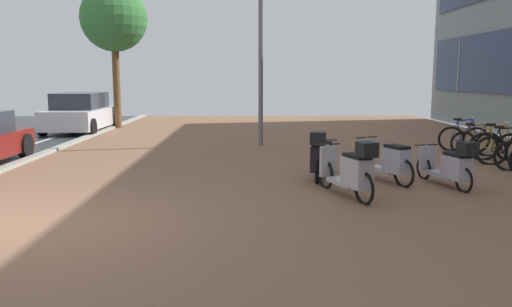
{
  "coord_description": "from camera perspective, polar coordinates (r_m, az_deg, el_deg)",
  "views": [
    {
      "loc": [
        3.01,
        -6.91,
        2.07
      ],
      "look_at": [
        3.16,
        0.36,
        0.96
      ],
      "focal_mm": 35.5,
      "sensor_mm": 36.0,
      "label": 1
    }
  ],
  "objects": [
    {
      "name": "bicycle_rack_03",
      "position": [
        13.98,
        25.49,
        0.74
      ],
      "size": [
        1.34,
        0.47,
        1.0
      ],
      "color": "black",
      "rests_on": "ground"
    },
    {
      "name": "parked_car_far",
      "position": [
        20.49,
        -19.09,
        4.32
      ],
      "size": [
        1.93,
        4.31,
        1.47
      ],
      "color": "silver",
      "rests_on": "ground"
    },
    {
      "name": "ground",
      "position": [
        7.4,
        -13.63,
        -8.05
      ],
      "size": [
        21.0,
        40.0,
        0.13
      ],
      "color": "#2F3233"
    },
    {
      "name": "lamp_post",
      "position": [
        15.42,
        0.54,
        13.32
      ],
      "size": [
        0.2,
        0.52,
        6.01
      ],
      "color": "slate",
      "rests_on": "ground"
    },
    {
      "name": "bicycle_rack_05",
      "position": [
        15.3,
        22.35,
        1.55
      ],
      "size": [
        1.33,
        0.54,
        1.0
      ],
      "color": "black",
      "rests_on": "ground"
    },
    {
      "name": "street_tree",
      "position": [
        21.46,
        -15.72,
        14.38
      ],
      "size": [
        2.64,
        2.64,
        5.68
      ],
      "color": "brown",
      "rests_on": "ground"
    },
    {
      "name": "bicycle_rack_04",
      "position": [
        14.6,
        23.52,
        1.07
      ],
      "size": [
        1.22,
        0.55,
        0.92
      ],
      "color": "black",
      "rests_on": "ground"
    },
    {
      "name": "scooter_far",
      "position": [
        10.17,
        21.1,
        -1.26
      ],
      "size": [
        0.72,
        1.73,
        0.94
      ],
      "color": "black",
      "rests_on": "ground"
    },
    {
      "name": "scooter_extra",
      "position": [
        10.29,
        7.26,
        -0.4
      ],
      "size": [
        0.74,
        1.62,
        1.04
      ],
      "color": "black",
      "rests_on": "ground"
    },
    {
      "name": "scooter_near",
      "position": [
        10.3,
        14.68,
        -0.89
      ],
      "size": [
        0.88,
        1.66,
        0.86
      ],
      "color": "black",
      "rests_on": "ground"
    },
    {
      "name": "scooter_mid",
      "position": [
        8.8,
        10.61,
        -1.95
      ],
      "size": [
        0.87,
        1.81,
        1.06
      ],
      "color": "black",
      "rests_on": "ground"
    },
    {
      "name": "bicycle_rack_02",
      "position": [
        13.23,
        26.36,
        0.29
      ],
      "size": [
        1.32,
        0.59,
        1.01
      ],
      "color": "black",
      "rests_on": "ground"
    }
  ]
}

